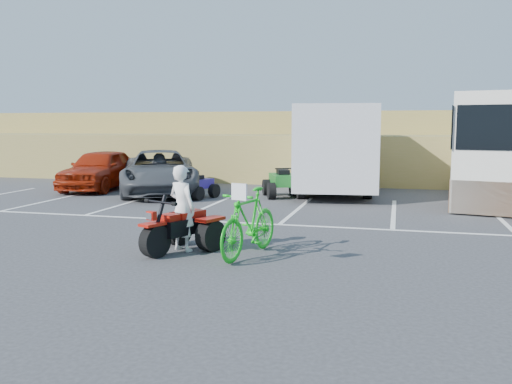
% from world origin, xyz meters
% --- Properties ---
extents(ground, '(100.00, 100.00, 0.00)m').
position_xyz_m(ground, '(0.00, 0.00, 0.00)').
color(ground, '#333336').
rests_on(ground, ground).
extents(parking_stripes, '(28.00, 5.16, 0.01)m').
position_xyz_m(parking_stripes, '(0.87, 4.07, 0.00)').
color(parking_stripes, white).
rests_on(parking_stripes, ground).
extents(grass_embankment, '(40.00, 8.50, 3.10)m').
position_xyz_m(grass_embankment, '(0.00, 15.48, 1.42)').
color(grass_embankment, olive).
rests_on(grass_embankment, ground).
extents(red_trike_atv, '(1.75, 1.97, 1.05)m').
position_xyz_m(red_trike_atv, '(-1.30, -0.90, 0.00)').
color(red_trike_atv, '#A11109').
rests_on(red_trike_atv, ground).
extents(rider, '(0.72, 0.61, 1.67)m').
position_xyz_m(rider, '(-1.24, -0.76, 0.84)').
color(rider, white).
rests_on(rider, ground).
extents(green_dirt_bike, '(1.04, 2.19, 1.27)m').
position_xyz_m(green_dirt_bike, '(0.13, -0.86, 0.63)').
color(green_dirt_bike, '#14BF19').
rests_on(green_dirt_bike, ground).
extents(grey_pickup, '(4.66, 6.11, 1.54)m').
position_xyz_m(grey_pickup, '(-5.46, 7.35, 0.77)').
color(grey_pickup, '#3F4246').
rests_on(grey_pickup, ground).
extents(red_car, '(2.24, 4.65, 1.53)m').
position_xyz_m(red_car, '(-8.17, 7.94, 0.77)').
color(red_car, '#951E08').
rests_on(red_car, ground).
extents(cargo_trailer, '(3.42, 6.87, 3.08)m').
position_xyz_m(cargo_trailer, '(0.53, 9.26, 1.67)').
color(cargo_trailer, silver).
rests_on(cargo_trailer, ground).
extents(rv_motorhome, '(4.22, 9.40, 3.28)m').
position_xyz_m(rv_motorhome, '(6.25, 9.26, 1.42)').
color(rv_motorhome, silver).
rests_on(rv_motorhome, ground).
extents(quad_atv_blue, '(1.32, 1.54, 0.86)m').
position_xyz_m(quad_atv_blue, '(-3.71, 6.48, 0.00)').
color(quad_atv_blue, navy).
rests_on(quad_atv_blue, ground).
extents(quad_atv_green, '(1.73, 1.95, 1.05)m').
position_xyz_m(quad_atv_green, '(-0.99, 7.49, 0.00)').
color(quad_atv_green, '#155F1C').
rests_on(quad_atv_green, ground).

